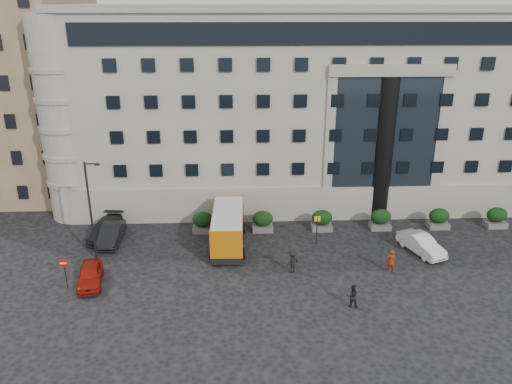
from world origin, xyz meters
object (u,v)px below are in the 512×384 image
red_truck (132,176)px  parked_car_c (106,229)px  parked_car_b (111,234)px  pedestrian_a (391,261)px  minibus (228,227)px  hedge_e (439,218)px  no_entry_sign (64,267)px  parked_car_d (103,192)px  hedge_b (263,221)px  hedge_c (322,220)px  pedestrian_b (352,296)px  pedestrian_c (292,261)px  street_lamp (91,208)px  bus_stop_sign (317,225)px  hedge_f (497,217)px  hedge_a (203,222)px  parked_car_a (90,275)px  hedge_d (381,219)px  white_taxi (421,244)px

red_truck → parked_car_c: size_ratio=1.18×
parked_car_b → parked_car_c: 1.33m
pedestrian_a → minibus: bearing=-9.9°
hedge_e → no_entry_sign: 31.09m
parked_car_c → parked_car_d: 8.98m
hedge_b → hedge_c: bearing=0.0°
pedestrian_b → minibus: bearing=-43.7°
hedge_c → parked_car_d: (-20.99, 8.04, -0.15)m
pedestrian_c → street_lamp: bearing=-44.2°
hedge_e → bus_stop_sign: size_ratio=0.73×
hedge_f → red_truck: 35.68m
hedge_a → hedge_f: same height
hedge_a → red_truck: (-8.06, 10.62, 0.62)m
hedge_a → parked_car_a: size_ratio=0.45×
parked_car_c → parked_car_d: size_ratio=0.90×
hedge_b → street_lamp: (-13.14, -4.80, 3.44)m
street_lamp → parked_car_b: street_lamp is taller
parked_car_d → pedestrian_a: pedestrian_a is taller
hedge_d → pedestrian_a: size_ratio=1.02×
pedestrian_b → parked_car_c: bearing=-26.8°
hedge_f → pedestrian_c: hedge_f is taller
hedge_e → red_truck: 30.76m
hedge_c → pedestrian_b: size_ratio=1.17×
parked_car_c → pedestrian_c: (15.24, -6.63, 0.17)m
red_truck → parked_car_c: red_truck is taller
parked_car_b → bus_stop_sign: bearing=-3.7°
parked_car_c → parked_car_d: (-2.34, 8.67, 0.05)m
red_truck → parked_car_b: (0.56, -12.35, -0.80)m
hedge_d → hedge_f: 10.40m
parked_car_c → parked_car_a: bearing=-78.5°
pedestrian_b → pedestrian_c: pedestrian_c is taller
hedge_d → bus_stop_sign: size_ratio=0.73×
pedestrian_a → hedge_b: bearing=-27.8°
hedge_a → hedge_b: bearing=0.0°
hedge_b → parked_car_b: bearing=-172.2°
hedge_a → white_taxi: size_ratio=0.41×
bus_stop_sign → minibus: (-7.28, 0.06, -0.07)m
hedge_b → hedge_c: (5.20, 0.00, 0.00)m
hedge_e → parked_car_a: bearing=-163.7°
parked_car_a → pedestrian_a: bearing=-7.9°
hedge_c → bus_stop_sign: bus_stop_sign is taller
bus_stop_sign → red_truck: size_ratio=0.43×
no_entry_sign → parked_car_b: (1.50, 7.11, -0.90)m
hedge_e → minibus: size_ratio=0.25×
bus_stop_sign → pedestrian_b: (0.96, -9.05, -0.94)m
hedge_e → street_lamp: size_ratio=0.23×
parked_car_d → white_taxi: parked_car_d is taller
white_taxi → pedestrian_b: size_ratio=2.83×
hedge_c → pedestrian_a: size_ratio=1.02×
pedestrian_a → hedge_c: bearing=-50.8°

